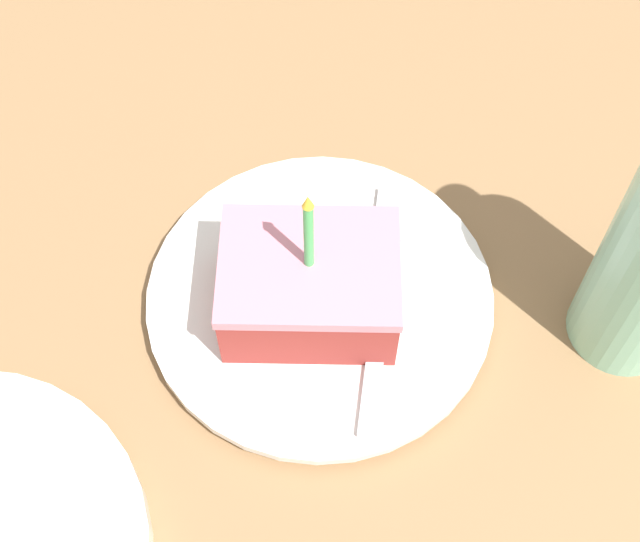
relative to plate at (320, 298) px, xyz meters
name	(u,v)px	position (x,y,z in m)	size (l,w,h in m)	color
ground_plane	(348,348)	(-0.02, -0.02, -0.03)	(2.40, 2.40, 0.04)	olive
plate	(320,298)	(0.00, 0.00, 0.00)	(0.24, 0.24, 0.02)	white
cake_slice	(310,285)	(-0.01, 0.01, 0.04)	(0.09, 0.12, 0.13)	#99332D
fork	(383,287)	(0.00, -0.04, 0.01)	(0.20, 0.04, 0.00)	#B2B2B7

